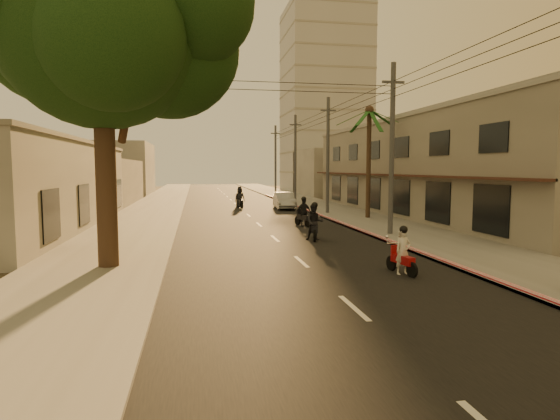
# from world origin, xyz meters

# --- Properties ---
(ground) EXTENTS (160.00, 160.00, 0.00)m
(ground) POSITION_xyz_m (0.00, 0.00, 0.00)
(ground) COLOR #383023
(ground) RESTS_ON ground
(road) EXTENTS (10.00, 140.00, 0.02)m
(road) POSITION_xyz_m (0.00, 20.00, 0.01)
(road) COLOR black
(road) RESTS_ON ground
(sidewalk_right) EXTENTS (5.00, 140.00, 0.12)m
(sidewalk_right) POSITION_xyz_m (7.50, 20.00, 0.06)
(sidewalk_right) COLOR slate
(sidewalk_right) RESTS_ON ground
(sidewalk_left) EXTENTS (5.00, 140.00, 0.12)m
(sidewalk_left) POSITION_xyz_m (-7.50, 20.00, 0.06)
(sidewalk_left) COLOR slate
(sidewalk_left) RESTS_ON ground
(curb_stripe) EXTENTS (0.20, 60.00, 0.20)m
(curb_stripe) POSITION_xyz_m (5.10, 15.00, 0.10)
(curb_stripe) COLOR red
(curb_stripe) RESTS_ON ground
(shophouse_row) EXTENTS (8.80, 34.20, 7.30)m
(shophouse_row) POSITION_xyz_m (13.95, 18.00, 3.65)
(shophouse_row) COLOR gray
(shophouse_row) RESTS_ON ground
(left_building) EXTENTS (8.20, 24.20, 5.20)m
(left_building) POSITION_xyz_m (-13.98, 14.00, 2.60)
(left_building) COLOR #ACA89C
(left_building) RESTS_ON ground
(distant_tower) EXTENTS (12.10, 12.10, 28.00)m
(distant_tower) POSITION_xyz_m (16.00, 56.00, 14.00)
(distant_tower) COLOR #B7B5B2
(distant_tower) RESTS_ON ground
(broadleaf_tree) EXTENTS (9.60, 8.70, 12.10)m
(broadleaf_tree) POSITION_xyz_m (-6.61, 2.14, 8.48)
(broadleaf_tree) COLOR black
(broadleaf_tree) RESTS_ON ground
(palm_tree) EXTENTS (5.00, 5.00, 8.20)m
(palm_tree) POSITION_xyz_m (8.00, 16.00, 7.15)
(palm_tree) COLOR black
(palm_tree) RESTS_ON ground
(utility_poles) EXTENTS (1.20, 48.26, 9.00)m
(utility_poles) POSITION_xyz_m (6.20, 20.00, 6.54)
(utility_poles) COLOR #38383A
(utility_poles) RESTS_ON ground
(filler_right) EXTENTS (8.00, 14.00, 6.00)m
(filler_right) POSITION_xyz_m (14.00, 45.00, 3.00)
(filler_right) COLOR #ACA89C
(filler_right) RESTS_ON ground
(filler_left_near) EXTENTS (8.00, 14.00, 4.40)m
(filler_left_near) POSITION_xyz_m (-14.00, 34.00, 2.20)
(filler_left_near) COLOR #ACA89C
(filler_left_near) RESTS_ON ground
(filler_left_far) EXTENTS (8.00, 14.00, 7.00)m
(filler_left_far) POSITION_xyz_m (-14.00, 52.00, 3.50)
(filler_left_far) COLOR #ACA89C
(filler_left_far) RESTS_ON ground
(scooter_red) EXTENTS (0.77, 1.69, 1.67)m
(scooter_red) POSITION_xyz_m (2.88, -0.65, 0.74)
(scooter_red) COLOR black
(scooter_red) RESTS_ON ground
(scooter_mid_a) EXTENTS (1.19, 1.92, 1.92)m
(scooter_mid_a) POSITION_xyz_m (1.86, 7.21, 0.87)
(scooter_mid_a) COLOR black
(scooter_mid_a) RESTS_ON ground
(scooter_mid_b) EXTENTS (1.27, 1.84, 1.86)m
(scooter_mid_b) POSITION_xyz_m (2.57, 12.64, 0.85)
(scooter_mid_b) COLOR black
(scooter_mid_b) RESTS_ON ground
(scooter_far_a) EXTENTS (1.11, 1.99, 1.97)m
(scooter_far_a) POSITION_xyz_m (-0.02, 26.75, 0.89)
(scooter_far_a) COLOR black
(scooter_far_a) RESTS_ON ground
(parked_car) EXTENTS (1.99, 4.62, 1.47)m
(parked_car) POSITION_xyz_m (3.74, 25.01, 0.74)
(parked_car) COLOR #9A9CA2
(parked_car) RESTS_ON ground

